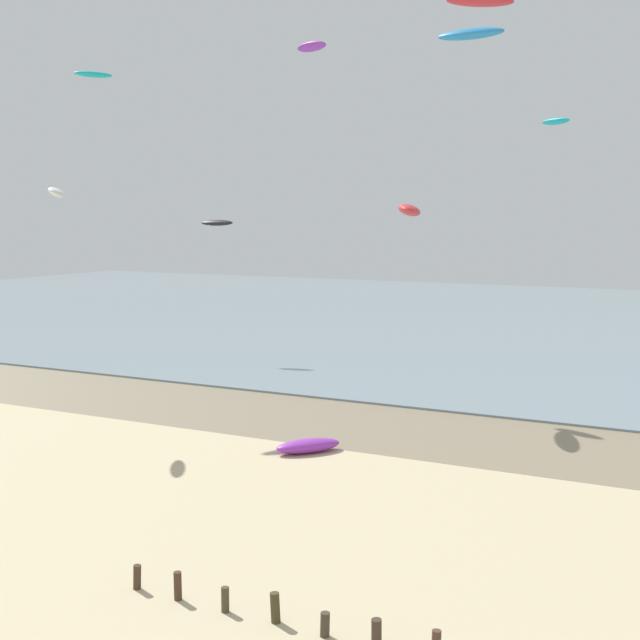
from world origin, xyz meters
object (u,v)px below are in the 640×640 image
object	(u,v)px
kite_aloft_5	(312,47)
kite_aloft_9	(217,223)
kite_aloft_0	(56,192)
kite_aloft_8	(556,121)
kite_aloft_1	(409,210)
kite_aloft_2	(480,1)
kite_aloft_3	(93,74)
grounded_kite	(308,446)
kite_aloft_4	(471,34)

from	to	relation	value
kite_aloft_5	kite_aloft_9	distance (m)	13.25
kite_aloft_0	kite_aloft_8	xyz separation A→B (m)	(15.10, 26.73, 4.78)
kite_aloft_1	kite_aloft_5	size ratio (longest dim) A/B	1.42
kite_aloft_2	kite_aloft_8	xyz separation A→B (m)	(2.11, 9.55, -5.26)
kite_aloft_1	kite_aloft_3	distance (m)	16.81
grounded_kite	kite_aloft_1	world-z (taller)	kite_aloft_1
kite_aloft_3	kite_aloft_4	size ratio (longest dim) A/B	0.69
kite_aloft_0	kite_aloft_3	size ratio (longest dim) A/B	1.13
kite_aloft_0	kite_aloft_1	world-z (taller)	kite_aloft_0
kite_aloft_1	kite_aloft_2	size ratio (longest dim) A/B	0.89
kite_aloft_1	kite_aloft_8	bearing A→B (deg)	153.26
kite_aloft_1	kite_aloft_2	world-z (taller)	kite_aloft_2
kite_aloft_1	kite_aloft_9	distance (m)	18.04
kite_aloft_9	kite_aloft_5	bearing A→B (deg)	-34.86
kite_aloft_3	kite_aloft_0	bearing A→B (deg)	-118.81
kite_aloft_1	kite_aloft_0	bearing A→B (deg)	-68.86
kite_aloft_4	kite_aloft_0	bearing A→B (deg)	-158.18
kite_aloft_2	kite_aloft_8	size ratio (longest dim) A/B	1.58
kite_aloft_1	grounded_kite	bearing A→B (deg)	-19.77
kite_aloft_3	kite_aloft_8	xyz separation A→B (m)	(17.96, 21.01, -1.07)
grounded_kite	kite_aloft_3	size ratio (longest dim) A/B	1.37
kite_aloft_3	kite_aloft_4	world-z (taller)	kite_aloft_4
kite_aloft_2	kite_aloft_5	distance (m)	9.03
grounded_kite	kite_aloft_9	world-z (taller)	kite_aloft_9
kite_aloft_1	kite_aloft_9	bearing A→B (deg)	-134.42
kite_aloft_5	kite_aloft_8	world-z (taller)	kite_aloft_5
kite_aloft_5	kite_aloft_1	bearing A→B (deg)	-9.19
kite_aloft_0	kite_aloft_9	size ratio (longest dim) A/B	1.00
kite_aloft_0	kite_aloft_9	xyz separation A→B (m)	(-3.86, 17.84, -1.40)
kite_aloft_4	kite_aloft_9	size ratio (longest dim) A/B	1.28
kite_aloft_9	kite_aloft_2	bearing A→B (deg)	-13.75
grounded_kite	kite_aloft_1	xyz separation A→B (m)	(0.45, 9.18, 8.81)
kite_aloft_0	kite_aloft_4	size ratio (longest dim) A/B	0.78
kite_aloft_5	kite_aloft_3	bearing A→B (deg)	-109.53
kite_aloft_5	kite_aloft_8	xyz separation A→B (m)	(10.34, 12.61, -3.16)
kite_aloft_3	kite_aloft_9	distance (m)	14.16
kite_aloft_3	kite_aloft_8	size ratio (longest dim) A/B	0.82
kite_aloft_2	kite_aloft_9	size ratio (longest dim) A/B	1.70
grounded_kite	kite_aloft_5	world-z (taller)	kite_aloft_5
grounded_kite	kite_aloft_0	distance (m)	15.09
grounded_kite	kite_aloft_2	size ratio (longest dim) A/B	0.71
kite_aloft_2	kite_aloft_5	bearing A→B (deg)	168.89
kite_aloft_5	kite_aloft_9	bearing A→B (deg)	179.40
kite_aloft_2	kite_aloft_3	xyz separation A→B (m)	(-15.85, -11.46, -4.19)
grounded_kite	kite_aloft_0	size ratio (longest dim) A/B	1.21
kite_aloft_9	kite_aloft_3	bearing A→B (deg)	-96.83
kite_aloft_2	kite_aloft_4	xyz separation A→B (m)	(2.94, -11.23, -4.00)
kite_aloft_5	kite_aloft_9	world-z (taller)	kite_aloft_5
grounded_kite	kite_aloft_1	bearing A→B (deg)	-143.07
kite_aloft_0	kite_aloft_2	world-z (taller)	kite_aloft_2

